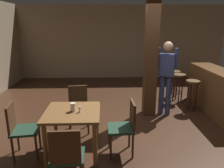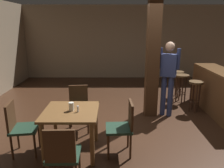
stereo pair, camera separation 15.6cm
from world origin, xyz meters
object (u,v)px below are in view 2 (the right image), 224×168
(chair_east, at_px, (123,125))
(chair_south, at_px, (62,154))
(bar_stool_near, at_px, (195,89))
(salt_shaker, at_px, (78,109))
(bar_stool_far, at_px, (177,78))
(napkin_cup, at_px, (71,107))
(dining_table, at_px, (71,118))
(chair_west, at_px, (19,126))
(chair_north, at_px, (79,106))
(bar_stool_mid, at_px, (181,81))
(standing_person, at_px, (168,74))
(bar_counter, at_px, (216,92))

(chair_east, height_order, chair_south, same)
(bar_stool_near, bearing_deg, chair_south, -135.24)
(salt_shaker, xyz_separation_m, bar_stool_far, (2.47, 3.02, -0.23))
(napkin_cup, bearing_deg, chair_south, -88.43)
(dining_table, relative_size, bar_stool_far, 1.15)
(chair_west, xyz_separation_m, bar_stool_far, (3.42, 3.01, 0.06))
(chair_north, xyz_separation_m, chair_west, (-0.82, -0.90, 0.00))
(bar_stool_mid, relative_size, bar_stool_far, 1.02)
(napkin_cup, xyz_separation_m, bar_stool_mid, (2.54, 2.47, -0.23))
(chair_south, xyz_separation_m, standing_person, (1.90, 2.40, 0.50))
(chair_east, bearing_deg, bar_stool_mid, 55.65)
(chair_north, height_order, bar_stool_near, chair_north)
(salt_shaker, xyz_separation_m, bar_stool_near, (2.55, 1.83, -0.23))
(dining_table, xyz_separation_m, chair_east, (0.85, -0.03, -0.11))
(chair_west, relative_size, bar_stool_near, 1.16)
(bar_stool_mid, bearing_deg, chair_west, -143.41)
(chair_north, bearing_deg, bar_stool_far, 39.11)
(napkin_cup, distance_m, bar_stool_far, 3.94)
(bar_counter, relative_size, bar_stool_near, 2.78)
(dining_table, distance_m, salt_shaker, 0.23)
(chair_east, relative_size, standing_person, 0.52)
(napkin_cup, xyz_separation_m, salt_shaker, (0.11, -0.05, -0.02))
(salt_shaker, relative_size, bar_counter, 0.05)
(bar_stool_mid, bearing_deg, bar_counter, -53.15)
(standing_person, bearing_deg, salt_shaker, -138.36)
(chair_east, height_order, bar_stool_near, chair_east)
(bar_stool_mid, height_order, bar_stool_far, bar_stool_mid)
(bar_stool_near, bearing_deg, napkin_cup, -146.28)
(chair_east, xyz_separation_m, chair_south, (-0.81, -0.82, 0.00))
(chair_north, relative_size, bar_counter, 0.42)
(chair_east, xyz_separation_m, bar_stool_far, (1.74, 2.99, 0.06))
(chair_north, relative_size, standing_person, 0.52)
(chair_north, bearing_deg, standing_person, 19.94)
(chair_east, relative_size, bar_stool_near, 1.16)
(chair_south, distance_m, bar_stool_near, 3.72)
(chair_west, height_order, salt_shaker, chair_west)
(chair_south, bearing_deg, bar_counter, 39.17)
(chair_south, height_order, bar_stool_far, chair_south)
(napkin_cup, height_order, bar_stool_mid, napkin_cup)
(bar_stool_near, bearing_deg, salt_shaker, -144.40)
(dining_table, distance_m, chair_south, 0.85)
(salt_shaker, bearing_deg, chair_west, 179.59)
(standing_person, distance_m, bar_stool_near, 0.88)
(bar_stool_near, height_order, bar_stool_mid, bar_stool_mid)
(dining_table, height_order, bar_stool_near, bar_stool_near)
(chair_east, relative_size, bar_counter, 0.42)
(chair_south, bearing_deg, dining_table, 92.46)
(salt_shaker, bearing_deg, bar_stool_far, 50.73)
(chair_east, bearing_deg, bar_stool_near, 44.60)
(bar_stool_near, bearing_deg, dining_table, -146.48)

